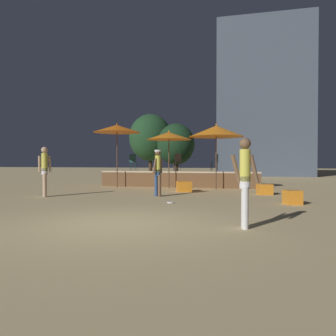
{
  "coord_description": "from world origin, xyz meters",
  "views": [
    {
      "loc": [
        2.64,
        -6.34,
        1.3
      ],
      "look_at": [
        0.0,
        4.71,
        1.08
      ],
      "focal_mm": 35.0,
      "sensor_mm": 36.0,
      "label": 1
    }
  ],
  "objects_px": {
    "patio_umbrella_2": "(117,129)",
    "cube_seat_2": "(265,189)",
    "patio_umbrella_0": "(169,136)",
    "person_2": "(45,169)",
    "background_tree_0": "(150,138)",
    "person_1": "(158,170)",
    "person_0": "(245,179)",
    "bistro_chair_0": "(133,161)",
    "frisbee_disc": "(171,202)",
    "patio_umbrella_1": "(216,131)",
    "background_tree_1": "(176,144)",
    "bistro_chair_2": "(216,161)",
    "cube_seat_0": "(184,186)",
    "bistro_chair_1": "(178,161)",
    "cube_seat_1": "(292,197)"
  },
  "relations": [
    {
      "from": "person_1",
      "to": "frisbee_disc",
      "type": "height_order",
      "value": "person_1"
    },
    {
      "from": "cube_seat_2",
      "to": "bistro_chair_0",
      "type": "xyz_separation_m",
      "value": [
        -6.78,
        3.64,
        1.15
      ]
    },
    {
      "from": "person_0",
      "to": "bistro_chair_0",
      "type": "height_order",
      "value": "person_0"
    },
    {
      "from": "bistro_chair_0",
      "to": "frisbee_disc",
      "type": "bearing_deg",
      "value": 118.41
    },
    {
      "from": "cube_seat_2",
      "to": "background_tree_1",
      "type": "bearing_deg",
      "value": 123.33
    },
    {
      "from": "patio_umbrella_0",
      "to": "bistro_chair_0",
      "type": "distance_m",
      "value": 3.07
    },
    {
      "from": "patio_umbrella_1",
      "to": "cube_seat_1",
      "type": "bearing_deg",
      "value": -60.74
    },
    {
      "from": "patio_umbrella_0",
      "to": "person_0",
      "type": "height_order",
      "value": "patio_umbrella_0"
    },
    {
      "from": "patio_umbrella_0",
      "to": "bistro_chair_1",
      "type": "height_order",
      "value": "patio_umbrella_0"
    },
    {
      "from": "bistro_chair_0",
      "to": "background_tree_1",
      "type": "distance_m",
      "value": 4.8
    },
    {
      "from": "person_1",
      "to": "bistro_chair_2",
      "type": "bearing_deg",
      "value": -77.43
    },
    {
      "from": "cube_seat_0",
      "to": "cube_seat_2",
      "type": "bearing_deg",
      "value": -8.3
    },
    {
      "from": "frisbee_disc",
      "to": "background_tree_0",
      "type": "distance_m",
      "value": 15.59
    },
    {
      "from": "patio_umbrella_0",
      "to": "patio_umbrella_1",
      "type": "relative_size",
      "value": 0.92
    },
    {
      "from": "patio_umbrella_0",
      "to": "patio_umbrella_1",
      "type": "height_order",
      "value": "patio_umbrella_1"
    },
    {
      "from": "patio_umbrella_0",
      "to": "person_2",
      "type": "height_order",
      "value": "patio_umbrella_0"
    },
    {
      "from": "patio_umbrella_2",
      "to": "bistro_chair_1",
      "type": "relative_size",
      "value": 3.6
    },
    {
      "from": "background_tree_0",
      "to": "person_1",
      "type": "bearing_deg",
      "value": -72.32
    },
    {
      "from": "patio_umbrella_2",
      "to": "bistro_chair_0",
      "type": "xyz_separation_m",
      "value": [
        0.31,
        1.54,
        -1.61
      ]
    },
    {
      "from": "patio_umbrella_0",
      "to": "person_2",
      "type": "xyz_separation_m",
      "value": [
        -3.58,
        -4.85,
        -1.52
      ]
    },
    {
      "from": "person_2",
      "to": "frisbee_disc",
      "type": "xyz_separation_m",
      "value": [
        4.94,
        -0.67,
        -1.01
      ]
    },
    {
      "from": "patio_umbrella_1",
      "to": "bistro_chair_0",
      "type": "xyz_separation_m",
      "value": [
        -4.69,
        1.6,
        -1.37
      ]
    },
    {
      "from": "cube_seat_2",
      "to": "bistro_chair_0",
      "type": "relative_size",
      "value": 0.73
    },
    {
      "from": "person_2",
      "to": "frisbee_disc",
      "type": "height_order",
      "value": "person_2"
    },
    {
      "from": "person_1",
      "to": "frisbee_disc",
      "type": "xyz_separation_m",
      "value": [
        0.89,
        -1.72,
        -0.97
      ]
    },
    {
      "from": "cube_seat_1",
      "to": "background_tree_0",
      "type": "height_order",
      "value": "background_tree_0"
    },
    {
      "from": "bistro_chair_0",
      "to": "background_tree_0",
      "type": "xyz_separation_m",
      "value": [
        -1.19,
        7.41,
        1.81
      ]
    },
    {
      "from": "cube_seat_1",
      "to": "frisbee_disc",
      "type": "height_order",
      "value": "cube_seat_1"
    },
    {
      "from": "patio_umbrella_1",
      "to": "cube_seat_2",
      "type": "xyz_separation_m",
      "value": [
        2.09,
        -2.04,
        -2.52
      ]
    },
    {
      "from": "patio_umbrella_1",
      "to": "bistro_chair_0",
      "type": "relative_size",
      "value": 3.41
    },
    {
      "from": "cube_seat_2",
      "to": "person_0",
      "type": "height_order",
      "value": "person_0"
    },
    {
      "from": "patio_umbrella_0",
      "to": "patio_umbrella_2",
      "type": "relative_size",
      "value": 0.87
    },
    {
      "from": "patio_umbrella_0",
      "to": "cube_seat_2",
      "type": "distance_m",
      "value": 5.41
    },
    {
      "from": "bistro_chair_2",
      "to": "patio_umbrella_2",
      "type": "bearing_deg",
      "value": -61.72
    },
    {
      "from": "patio_umbrella_2",
      "to": "cube_seat_2",
      "type": "xyz_separation_m",
      "value": [
        7.09,
        -2.1,
        -2.76
      ]
    },
    {
      "from": "patio_umbrella_0",
      "to": "person_0",
      "type": "bearing_deg",
      "value": -67.92
    },
    {
      "from": "patio_umbrella_1",
      "to": "background_tree_0",
      "type": "distance_m",
      "value": 10.77
    },
    {
      "from": "patio_umbrella_1",
      "to": "bistro_chair_1",
      "type": "relative_size",
      "value": 3.41
    },
    {
      "from": "background_tree_0",
      "to": "patio_umbrella_1",
      "type": "bearing_deg",
      "value": -56.87
    },
    {
      "from": "cube_seat_0",
      "to": "cube_seat_2",
      "type": "height_order",
      "value": "cube_seat_0"
    },
    {
      "from": "person_0",
      "to": "background_tree_0",
      "type": "relative_size",
      "value": 0.35
    },
    {
      "from": "patio_umbrella_2",
      "to": "person_0",
      "type": "height_order",
      "value": "patio_umbrella_2"
    },
    {
      "from": "patio_umbrella_1",
      "to": "person_0",
      "type": "distance_m",
      "value": 9.19
    },
    {
      "from": "patio_umbrella_0",
      "to": "person_2",
      "type": "bearing_deg",
      "value": -126.4
    },
    {
      "from": "patio_umbrella_1",
      "to": "bistro_chair_0",
      "type": "height_order",
      "value": "patio_umbrella_1"
    },
    {
      "from": "cube_seat_2",
      "to": "bistro_chair_2",
      "type": "distance_m",
      "value": 4.92
    },
    {
      "from": "background_tree_0",
      "to": "cube_seat_0",
      "type": "bearing_deg",
      "value": -66.29
    },
    {
      "from": "cube_seat_0",
      "to": "background_tree_1",
      "type": "bearing_deg",
      "value": 104.6
    },
    {
      "from": "patio_umbrella_0",
      "to": "background_tree_0",
      "type": "bearing_deg",
      "value": 111.86
    },
    {
      "from": "person_2",
      "to": "bistro_chair_1",
      "type": "relative_size",
      "value": 2.05
    }
  ]
}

